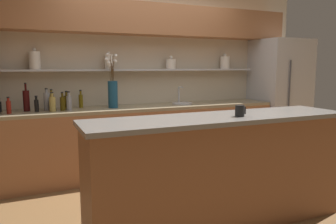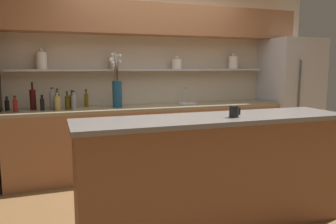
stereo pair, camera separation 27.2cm
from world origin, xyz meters
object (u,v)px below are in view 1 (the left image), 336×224
Objects in this scene: bottle_spirit_7 at (52,104)px; coffee_mug at (240,111)px; bottle_oil_2 at (67,102)px; bottle_wine_3 at (26,100)px; bottle_sauce_8 at (53,104)px; bottle_oil_5 at (63,103)px; bottle_spirit_10 at (69,102)px; bottle_sauce_11 at (37,105)px; refrigerator at (279,98)px; bottle_oil_0 at (52,101)px; sink_fixture at (182,102)px; flower_vase at (113,90)px; bottle_spirit_9 at (47,101)px; bottle_oil_4 at (81,100)px; bottle_sauce_1 at (9,107)px.

coffee_mug is at bearing -51.07° from bottle_spirit_7.
bottle_oil_2 is 0.66× the size of bottle_wine_3.
bottle_spirit_7 reaches higher than bottle_sauce_8.
bottle_oil_5 is 0.98× the size of bottle_spirit_10.
bottle_sauce_8 is at bearing 6.41° from bottle_sauce_11.
refrigerator is 9.80× the size of bottle_sauce_11.
refrigerator reaches higher than bottle_spirit_7.
bottle_oil_0 is 2.47× the size of coffee_mug.
coffee_mug is (1.25, -1.99, 0.06)m from bottle_oil_2.
sink_fixture is 1.22× the size of bottle_spirit_10.
bottle_spirit_10 is at bearing 6.89° from bottle_spirit_7.
refrigerator is 3.51m from bottle_oil_0.
sink_fixture is 1.26× the size of bottle_oil_2.
bottle_spirit_7 is (-0.75, -0.05, -0.14)m from flower_vase.
bottle_oil_0 is 0.10m from bottle_spirit_9.
coffee_mug is (1.42, -1.85, 0.07)m from bottle_sauce_8.
bottle_oil_5 reaches higher than bottle_sauce_8.
bottle_spirit_10 is (-0.56, -0.03, -0.14)m from flower_vase.
bottle_sauce_11 is (-0.55, -0.18, -0.01)m from bottle_oil_4.
coffee_mug is at bearing -62.09° from bottle_oil_4.
bottle_spirit_7 is at bearing -147.81° from bottle_oil_4.
bottle_spirit_7 is at bearing -16.28° from bottle_sauce_11.
refrigerator is 6.85× the size of bottle_spirit_9.
bottle_sauce_1 is 0.30m from bottle_sauce_11.
bottle_sauce_1 and bottle_sauce_8 have the same top height.
bottle_oil_4 is at bearing 18.34° from bottle_sauce_11.
bottle_oil_5 is at bearing 179.81° from refrigerator.
coffee_mug is at bearing -54.05° from bottle_oil_0.
bottle_spirit_10 reaches higher than bottle_oil_4.
bottle_spirit_9 reaches higher than bottle_oil_4.
bottle_sauce_8 is 0.08m from bottle_spirit_9.
sink_fixture is at bearing -5.26° from bottle_oil_2.
refrigerator is at bearing -3.88° from bottle_oil_4.
bottle_spirit_10 is at bearing -41.96° from bottle_oil_0.
bottle_spirit_9 is at bearing -157.23° from bottle_oil_2.
bottle_oil_4 is 1.20× the size of bottle_sauce_8.
bottle_oil_2 is at bearing 8.59° from bottle_wine_3.
bottle_sauce_1 is at bearing -178.26° from sink_fixture.
bottle_oil_5 is 2.23m from coffee_mug.
bottle_oil_0 is 0.30m from bottle_wine_3.
bottle_sauce_1 is at bearing -158.20° from bottle_oil_0.
bottle_oil_2 is (0.66, 0.21, 0.01)m from bottle_sauce_1.
bottle_wine_3 reaches higher than sink_fixture.
bottle_spirit_7 is at bearing -26.65° from bottle_wine_3.
coffee_mug is at bearing -69.51° from flower_vase.
refrigerator is 18.23× the size of coffee_mug.
bottle_spirit_10 is at bearing -87.45° from bottle_oil_2.
coffee_mug reaches higher than bottle_sauce_8.
bottle_spirit_7 is 2.28m from coffee_mug.
sink_fixture is 1.23× the size of bottle_oil_4.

